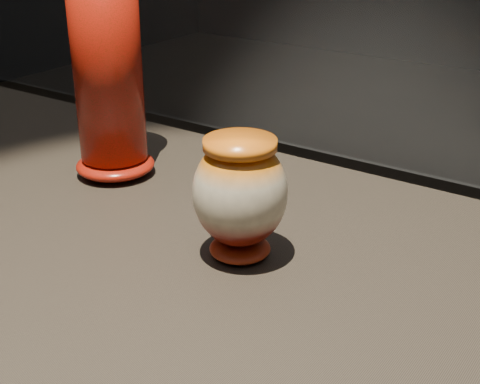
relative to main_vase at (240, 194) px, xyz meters
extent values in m
cube|color=black|center=(0.02, -0.04, -0.11)|extent=(2.00, 0.80, 0.05)
ellipsoid|color=#661109|center=(0.00, 0.00, -0.08)|extent=(0.09, 0.09, 0.02)
ellipsoid|color=beige|center=(0.00, 0.00, 0.00)|extent=(0.13, 0.13, 0.14)
cylinder|color=orange|center=(0.00, 0.00, 0.07)|extent=(0.10, 0.10, 0.01)
ellipsoid|color=#BA130C|center=(-0.34, 0.11, -0.07)|extent=(0.17, 0.17, 0.04)
cylinder|color=#BA130C|center=(-0.34, 0.11, 0.13)|extent=(0.15, 0.15, 0.37)
camera|label=1|loc=(0.44, -0.64, 0.35)|focal=50.00mm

